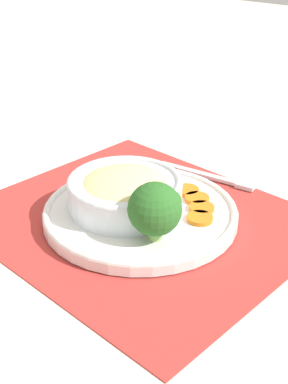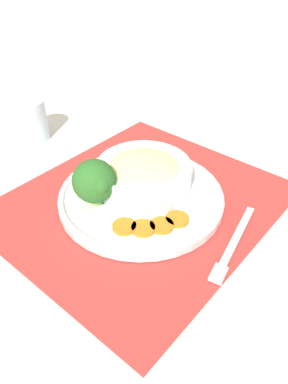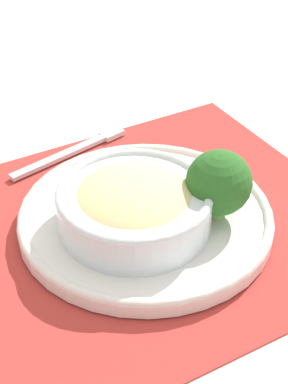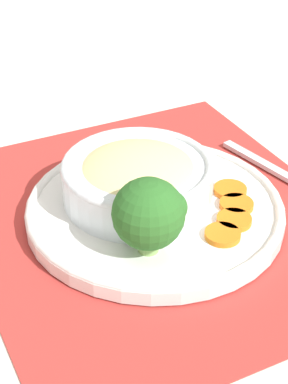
{
  "view_description": "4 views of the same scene",
  "coord_description": "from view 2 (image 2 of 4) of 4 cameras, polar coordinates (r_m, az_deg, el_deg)",
  "views": [
    {
      "loc": [
        0.54,
        0.44,
        0.43
      ],
      "look_at": [
        -0.0,
        0.0,
        0.05
      ],
      "focal_mm": 50.0,
      "sensor_mm": 36.0,
      "label": 1
    },
    {
      "loc": [
        -0.31,
        0.43,
        0.43
      ],
      "look_at": [
        -0.02,
        0.02,
        0.04
      ],
      "focal_mm": 35.0,
      "sensor_mm": 36.0,
      "label": 2
    },
    {
      "loc": [
        0.48,
        -0.34,
        0.48
      ],
      "look_at": [
        -0.02,
        0.01,
        0.03
      ],
      "focal_mm": 60.0,
      "sensor_mm": 36.0,
      "label": 3
    },
    {
      "loc": [
        0.32,
        0.5,
        0.44
      ],
      "look_at": [
        0.01,
        -0.01,
        0.04
      ],
      "focal_mm": 60.0,
      "sensor_mm": 36.0,
      "label": 4
    }
  ],
  "objects": [
    {
      "name": "bowl",
      "position": [
        0.67,
        -0.03,
        2.87
      ],
      "size": [
        0.17,
        0.17,
        0.06
      ],
      "color": "silver",
      "rests_on": "plate"
    },
    {
      "name": "carrot_slice_far",
      "position": [
        0.6,
        2.71,
        -5.11
      ],
      "size": [
        0.04,
        0.04,
        0.01
      ],
      "color": "orange",
      "rests_on": "plate"
    },
    {
      "name": "broccoli_floret",
      "position": [
        0.63,
        -7.57,
        1.63
      ],
      "size": [
        0.07,
        0.07,
        0.08
      ],
      "color": "#84AD5B",
      "rests_on": "plate"
    },
    {
      "name": "fork",
      "position": [
        0.6,
        13.1,
        -8.44
      ],
      "size": [
        0.04,
        0.18,
        0.01
      ],
      "rotation": [
        0.0,
        0.0,
        0.11
      ],
      "color": "silver",
      "rests_on": "placemat"
    },
    {
      "name": "ground_plane",
      "position": [
        0.68,
        -0.43,
        -1.64
      ],
      "size": [
        4.0,
        4.0,
        0.0
      ],
      "primitive_type": "plane",
      "color": "beige"
    },
    {
      "name": "water_glass",
      "position": [
        0.9,
        -16.63,
        10.17
      ],
      "size": [
        0.07,
        0.07,
        0.09
      ],
      "color": "silver",
      "rests_on": "ground_plane"
    },
    {
      "name": "carrot_slice_middle",
      "position": [
        0.6,
        -0.13,
        -5.52
      ],
      "size": [
        0.04,
        0.04,
        0.01
      ],
      "color": "orange",
      "rests_on": "plate"
    },
    {
      "name": "placemat",
      "position": [
        0.68,
        -0.43,
        -1.51
      ],
      "size": [
        0.46,
        0.52,
        0.0
      ],
      "color": "#B2332D",
      "rests_on": "ground_plane"
    },
    {
      "name": "plate",
      "position": [
        0.67,
        -0.44,
        -0.63
      ],
      "size": [
        0.3,
        0.3,
        0.02
      ],
      "color": "white",
      "rests_on": "placemat"
    },
    {
      "name": "carrot_slice_extra",
      "position": [
        0.61,
        5.09,
        -4.13
      ],
      "size": [
        0.04,
        0.04,
        0.01
      ],
      "color": "orange",
      "rests_on": "plate"
    },
    {
      "name": "carrot_slice_near",
      "position": [
        0.6,
        -3.01,
        -5.27
      ],
      "size": [
        0.04,
        0.04,
        0.01
      ],
      "color": "orange",
      "rests_on": "plate"
    }
  ]
}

